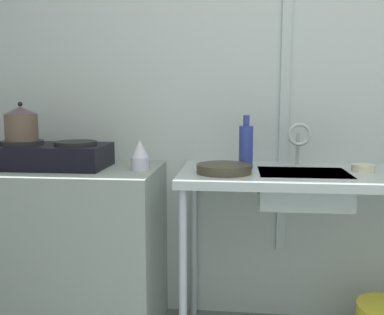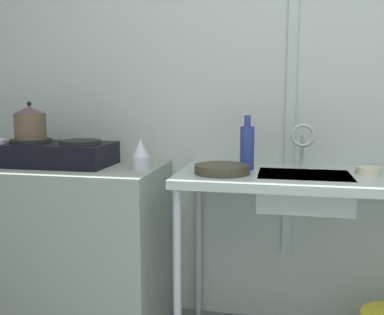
{
  "view_description": "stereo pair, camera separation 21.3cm",
  "coord_description": "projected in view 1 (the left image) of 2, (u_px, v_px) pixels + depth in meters",
  "views": [
    {
      "loc": [
        -0.27,
        -0.58,
        1.25
      ],
      "look_at": [
        -0.48,
        1.52,
        0.95
      ],
      "focal_mm": 40.73,
      "sensor_mm": 36.0,
      "label": 1
    },
    {
      "loc": [
        -0.06,
        -0.55,
        1.25
      ],
      "look_at": [
        -0.48,
        1.52,
        0.95
      ],
      "focal_mm": 40.73,
      "sensor_mm": 36.0,
      "label": 2
    }
  ],
  "objects": [
    {
      "name": "wall_back",
      "position": [
        287.0,
        84.0,
        2.37
      ],
      "size": [
        4.49,
        0.1,
        2.63
      ],
      "primitive_type": "cube",
      "color": "#AAB5B0",
      "rests_on": "ground"
    },
    {
      "name": "wall_metal_strip",
      "position": [
        286.0,
        58.0,
        2.3
      ],
      "size": [
        0.05,
        0.01,
        2.1
      ],
      "primitive_type": "cube",
      "color": "#A3B1AF"
    },
    {
      "name": "counter_concrete",
      "position": [
        55.0,
        251.0,
        2.28
      ],
      "size": [
        1.09,
        0.59,
        0.89
      ],
      "primitive_type": "cube",
      "color": "gray",
      "rests_on": "ground"
    },
    {
      "name": "counter_sink",
      "position": [
        353.0,
        186.0,
        2.07
      ],
      "size": [
        1.66,
        0.59,
        0.89
      ],
      "color": "#A3B1AF",
      "rests_on": "ground"
    },
    {
      "name": "stove",
      "position": [
        49.0,
        155.0,
        2.21
      ],
      "size": [
        0.59,
        0.33,
        0.14
      ],
      "color": "black",
      "rests_on": "counter_concrete"
    },
    {
      "name": "pot_on_left_burner",
      "position": [
        21.0,
        124.0,
        2.2
      ],
      "size": [
        0.16,
        0.16,
        0.2
      ],
      "color": "brown",
      "rests_on": "stove"
    },
    {
      "name": "percolator",
      "position": [
        140.0,
        155.0,
        2.12
      ],
      "size": [
        0.09,
        0.09,
        0.15
      ],
      "color": "#B7B9C8",
      "rests_on": "counter_concrete"
    },
    {
      "name": "sink_basin",
      "position": [
        303.0,
        188.0,
        2.09
      ],
      "size": [
        0.42,
        0.31,
        0.16
      ],
      "primitive_type": "cube",
      "color": "#A3B1AF",
      "rests_on": "counter_sink"
    },
    {
      "name": "faucet",
      "position": [
        299.0,
        138.0,
        2.2
      ],
      "size": [
        0.12,
        0.07,
        0.23
      ],
      "color": "#A3B1AF",
      "rests_on": "counter_sink"
    },
    {
      "name": "frying_pan",
      "position": [
        224.0,
        169.0,
        2.05
      ],
      "size": [
        0.26,
        0.26,
        0.04
      ],
      "primitive_type": "cylinder",
      "color": "#383626",
      "rests_on": "counter_sink"
    },
    {
      "name": "small_bowl_on_drainboard",
      "position": [
        363.0,
        168.0,
        2.09
      ],
      "size": [
        0.11,
        0.11,
        0.04
      ],
      "primitive_type": "cylinder",
      "color": "beige",
      "rests_on": "counter_sink"
    },
    {
      "name": "bottle_by_sink",
      "position": [
        246.0,
        146.0,
        2.16
      ],
      "size": [
        0.07,
        0.07,
        0.27
      ],
      "color": "navy",
      "rests_on": "counter_sink"
    }
  ]
}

